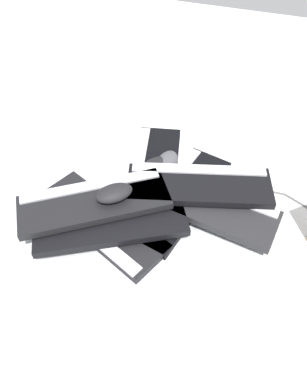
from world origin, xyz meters
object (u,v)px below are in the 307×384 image
keyboard_0 (180,197)px  keyboard_5 (94,202)px  mouse_1 (167,162)px  keyboard_6 (199,185)px  keyboard_1 (154,171)px  keyboard_4 (111,222)px  mouse_0 (114,193)px  mouse_3 (157,165)px  keyboard_2 (100,222)px  mouse_2 (165,172)px  keyboard_3 (205,204)px

keyboard_0 → keyboard_5: 0.28m
mouse_1 → keyboard_6: bearing=-121.2°
keyboard_1 → keyboard_4: (-0.04, -0.27, 0.03)m
mouse_0 → mouse_3: mouse_0 is taller
keyboard_4 → keyboard_2: bearing=162.9°
keyboard_0 → mouse_1: (-0.08, 0.10, 0.04)m
mouse_1 → keyboard_0: bearing=-140.3°
keyboard_1 → mouse_2: bearing=-27.0°
keyboard_3 → mouse_0: size_ratio=4.17×
keyboard_1 → mouse_3: mouse_3 is taller
keyboard_3 → mouse_3: (-0.19, 0.11, 0.01)m
keyboard_6 → mouse_0: mouse_0 is taller
keyboard_1 → mouse_2: mouse_2 is taller
keyboard_4 → mouse_0: bearing=96.9°
keyboard_2 → mouse_2: mouse_2 is taller
keyboard_6 → mouse_0: bearing=-146.9°
keyboard_4 → keyboard_0: bearing=49.4°
keyboard_4 → mouse_0: size_ratio=4.17×
keyboard_2 → keyboard_6: size_ratio=1.00×
keyboard_1 → keyboard_3: (0.20, -0.11, 0.03)m
keyboard_5 → mouse_2: (0.16, 0.21, -0.02)m
keyboard_0 → keyboard_6: keyboard_6 is taller
keyboard_0 → mouse_1: 0.13m
keyboard_2 → keyboard_3: bearing=26.4°
keyboard_5 → mouse_0: size_ratio=4.08×
keyboard_5 → mouse_1: bearing=59.8°
keyboard_2 → mouse_1: 0.31m
keyboard_3 → mouse_3: 0.22m
keyboard_2 → keyboard_6: bearing=36.3°
keyboard_2 → keyboard_6: keyboard_6 is taller
mouse_2 → keyboard_0: bearing=-1.4°
keyboard_5 → mouse_0: bearing=19.9°
keyboard_1 → mouse_0: size_ratio=4.20×
keyboard_1 → keyboard_6: size_ratio=1.00×
keyboard_0 → mouse_1: size_ratio=4.21×
keyboard_2 → keyboard_4: 0.05m
keyboard_3 → keyboard_0: bearing=160.6°
keyboard_5 → mouse_1: 0.29m
keyboard_0 → mouse_3: 0.13m
keyboard_3 → keyboard_5: bearing=-159.0°
keyboard_1 → keyboard_5: keyboard_5 is taller
mouse_0 → mouse_1: bearing=26.7°
keyboard_3 → mouse_3: mouse_3 is taller
keyboard_0 → mouse_2: (-0.07, 0.06, 0.04)m
keyboard_2 → mouse_3: (0.10, 0.25, 0.04)m
keyboard_4 → keyboard_3: bearing=32.3°
keyboard_1 → mouse_0: 0.24m
keyboard_1 → mouse_2: (0.05, -0.02, 0.04)m
keyboard_3 → mouse_0: 0.28m
keyboard_2 → keyboard_4: (0.04, -0.01, 0.03)m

